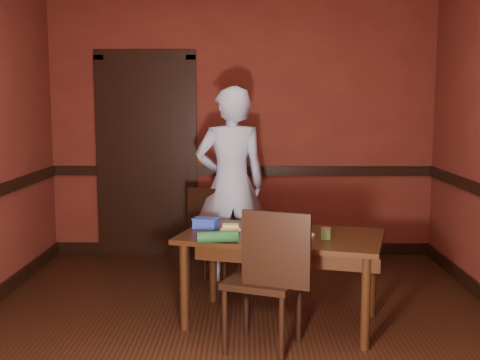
{
  "coord_description": "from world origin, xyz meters",
  "views": [
    {
      "loc": [
        0.05,
        -4.05,
        1.63
      ],
      "look_at": [
        0.0,
        0.35,
        1.05
      ],
      "focal_mm": 45.0,
      "sensor_mm": 36.0,
      "label": 1
    }
  ],
  "objects_px": {
    "sandwich_plate": "(297,234)",
    "cheese_saucer": "(231,228)",
    "chair_far": "(214,239)",
    "food_tub": "(206,223)",
    "dining_table": "(281,279)",
    "sauce_jar": "(326,233)",
    "person": "(231,185)",
    "chair_near": "(263,278)"
  },
  "relations": [
    {
      "from": "sandwich_plate",
      "to": "cheese_saucer",
      "type": "bearing_deg",
      "value": 157.97
    },
    {
      "from": "chair_far",
      "to": "food_tub",
      "type": "height_order",
      "value": "chair_far"
    },
    {
      "from": "dining_table",
      "to": "sauce_jar",
      "type": "xyz_separation_m",
      "value": [
        0.3,
        -0.17,
        0.38
      ]
    },
    {
      "from": "person",
      "to": "chair_far",
      "type": "bearing_deg",
      "value": 43.32
    },
    {
      "from": "chair_far",
      "to": "sandwich_plate",
      "type": "bearing_deg",
      "value": -36.2
    },
    {
      "from": "dining_table",
      "to": "person",
      "type": "bearing_deg",
      "value": 125.28
    },
    {
      "from": "chair_near",
      "to": "person",
      "type": "xyz_separation_m",
      "value": [
        -0.25,
        1.55,
        0.4
      ]
    },
    {
      "from": "chair_far",
      "to": "chair_near",
      "type": "relative_size",
      "value": 0.89
    },
    {
      "from": "person",
      "to": "sandwich_plate",
      "type": "bearing_deg",
      "value": 102.03
    },
    {
      "from": "cheese_saucer",
      "to": "sauce_jar",
      "type": "bearing_deg",
      "value": -22.09
    },
    {
      "from": "chair_near",
      "to": "person",
      "type": "relative_size",
      "value": 0.54
    },
    {
      "from": "chair_far",
      "to": "sandwich_plate",
      "type": "relative_size",
      "value": 3.39
    },
    {
      "from": "chair_far",
      "to": "person",
      "type": "height_order",
      "value": "person"
    },
    {
      "from": "food_tub",
      "to": "sauce_jar",
      "type": "bearing_deg",
      "value": -4.95
    },
    {
      "from": "person",
      "to": "cheese_saucer",
      "type": "relative_size",
      "value": 11.04
    },
    {
      "from": "chair_near",
      "to": "sauce_jar",
      "type": "bearing_deg",
      "value": -125.95
    },
    {
      "from": "sandwich_plate",
      "to": "food_tub",
      "type": "xyz_separation_m",
      "value": [
        -0.67,
        0.28,
        0.02
      ]
    },
    {
      "from": "chair_near",
      "to": "sauce_jar",
      "type": "relative_size",
      "value": 11.54
    },
    {
      "from": "food_tub",
      "to": "cheese_saucer",
      "type": "bearing_deg",
      "value": -6.95
    },
    {
      "from": "dining_table",
      "to": "sauce_jar",
      "type": "distance_m",
      "value": 0.51
    },
    {
      "from": "sandwich_plate",
      "to": "cheese_saucer",
      "type": "height_order",
      "value": "sandwich_plate"
    },
    {
      "from": "sandwich_plate",
      "to": "cheese_saucer",
      "type": "distance_m",
      "value": 0.52
    },
    {
      "from": "food_tub",
      "to": "person",
      "type": "bearing_deg",
      "value": 97.28
    },
    {
      "from": "sandwich_plate",
      "to": "dining_table",
      "type": "bearing_deg",
      "value": 140.94
    },
    {
      "from": "chair_far",
      "to": "sandwich_plate",
      "type": "xyz_separation_m",
      "value": [
        0.64,
        -0.98,
        0.26
      ]
    },
    {
      "from": "chair_near",
      "to": "cheese_saucer",
      "type": "xyz_separation_m",
      "value": [
        -0.23,
        0.56,
        0.21
      ]
    },
    {
      "from": "chair_near",
      "to": "food_tub",
      "type": "bearing_deg",
      "value": -35.92
    },
    {
      "from": "person",
      "to": "sauce_jar",
      "type": "relative_size",
      "value": 21.29
    },
    {
      "from": "dining_table",
      "to": "cheese_saucer",
      "type": "relative_size",
      "value": 8.98
    },
    {
      "from": "dining_table",
      "to": "chair_far",
      "type": "height_order",
      "value": "chair_far"
    },
    {
      "from": "cheese_saucer",
      "to": "chair_far",
      "type": "bearing_deg",
      "value": 101.91
    },
    {
      "from": "chair_far",
      "to": "chair_near",
      "type": "height_order",
      "value": "chair_near"
    },
    {
      "from": "person",
      "to": "sandwich_plate",
      "type": "xyz_separation_m",
      "value": [
        0.5,
        -1.18,
        -0.19
      ]
    },
    {
      "from": "food_tub",
      "to": "chair_far",
      "type": "bearing_deg",
      "value": 105.84
    },
    {
      "from": "dining_table",
      "to": "chair_near",
      "type": "distance_m",
      "value": 0.5
    },
    {
      "from": "sandwich_plate",
      "to": "sauce_jar",
      "type": "height_order",
      "value": "sauce_jar"
    },
    {
      "from": "food_tub",
      "to": "dining_table",
      "type": "bearing_deg",
      "value": -1.41
    },
    {
      "from": "chair_far",
      "to": "cheese_saucer",
      "type": "relative_size",
      "value": 5.33
    },
    {
      "from": "chair_near",
      "to": "sauce_jar",
      "type": "height_order",
      "value": "chair_near"
    },
    {
      "from": "dining_table",
      "to": "person",
      "type": "height_order",
      "value": "person"
    },
    {
      "from": "sandwich_plate",
      "to": "food_tub",
      "type": "distance_m",
      "value": 0.72
    },
    {
      "from": "chair_near",
      "to": "chair_far",
      "type": "bearing_deg",
      "value": -52.46
    }
  ]
}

